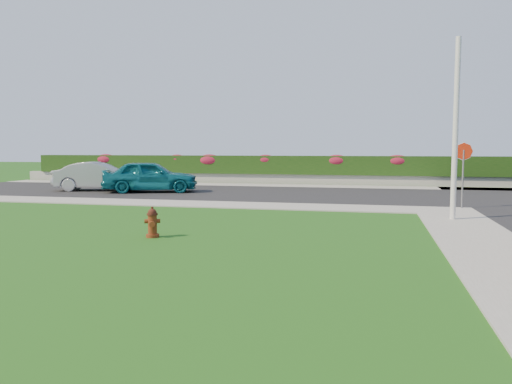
% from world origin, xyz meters
% --- Properties ---
extents(ground, '(120.00, 120.00, 0.00)m').
position_xyz_m(ground, '(0.00, 0.00, 0.00)').
color(ground, black).
rests_on(ground, ground).
extents(street_far, '(26.00, 8.00, 0.04)m').
position_xyz_m(street_far, '(-5.00, 14.00, 0.02)').
color(street_far, black).
rests_on(street_far, ground).
extents(sidewalk_far, '(24.00, 2.00, 0.04)m').
position_xyz_m(sidewalk_far, '(-6.00, 9.00, 0.02)').
color(sidewalk_far, gray).
rests_on(sidewalk_far, ground).
extents(curb_corner, '(2.00, 2.00, 0.04)m').
position_xyz_m(curb_corner, '(7.00, 9.00, 0.02)').
color(curb_corner, gray).
rests_on(curb_corner, ground).
extents(sidewalk_beyond, '(34.00, 2.00, 0.04)m').
position_xyz_m(sidewalk_beyond, '(-1.00, 19.00, 0.02)').
color(sidewalk_beyond, gray).
rests_on(sidewalk_beyond, ground).
extents(retaining_wall, '(34.00, 0.40, 0.60)m').
position_xyz_m(retaining_wall, '(-1.00, 20.50, 0.30)').
color(retaining_wall, gray).
rests_on(retaining_wall, ground).
extents(hedge, '(32.00, 0.90, 1.10)m').
position_xyz_m(hedge, '(-1.00, 20.60, 1.15)').
color(hedge, black).
rests_on(hedge, retaining_wall).
extents(fire_hydrant, '(0.38, 0.37, 0.74)m').
position_xyz_m(fire_hydrant, '(-0.57, 2.10, 0.35)').
color(fire_hydrant, '#4C150B').
rests_on(fire_hydrant, ground).
extents(sedan_teal, '(4.81, 3.18, 1.52)m').
position_xyz_m(sedan_teal, '(-5.86, 13.24, 0.80)').
color(sedan_teal, '#0D5C69').
rests_on(sedan_teal, street_far).
extents(sedan_silver, '(4.54, 2.65, 1.42)m').
position_xyz_m(sedan_silver, '(-8.76, 13.52, 0.75)').
color(sedan_silver, '#9D9FA4').
rests_on(sedan_silver, street_far).
extents(utility_pole, '(0.16, 0.16, 5.35)m').
position_xyz_m(utility_pole, '(6.90, 6.75, 2.68)').
color(utility_pole, silver).
rests_on(utility_pole, ground).
extents(stop_sign, '(0.64, 0.11, 2.36)m').
position_xyz_m(stop_sign, '(7.65, 9.81, 1.73)').
color(stop_sign, slate).
rests_on(stop_sign, ground).
extents(flower_clump_a, '(1.39, 0.89, 0.70)m').
position_xyz_m(flower_clump_a, '(-12.39, 20.50, 1.42)').
color(flower_clump_a, '#A21B3E').
rests_on(flower_clump_a, hedge).
extents(flower_clump_b, '(1.12, 0.72, 0.56)m').
position_xyz_m(flower_clump_b, '(-7.45, 20.50, 1.48)').
color(flower_clump_b, '#A21B3E').
rests_on(flower_clump_b, hedge).
extents(flower_clump_c, '(1.47, 0.94, 0.73)m').
position_xyz_m(flower_clump_c, '(-5.32, 20.50, 1.41)').
color(flower_clump_c, '#A21B3E').
rests_on(flower_clump_c, hedge).
extents(flower_clump_d, '(1.22, 0.78, 0.61)m').
position_xyz_m(flower_clump_d, '(-1.75, 20.50, 1.46)').
color(flower_clump_d, '#A21B3E').
rests_on(flower_clump_d, hedge).
extents(flower_clump_e, '(1.37, 0.88, 0.69)m').
position_xyz_m(flower_clump_e, '(2.48, 20.50, 1.43)').
color(flower_clump_e, '#A21B3E').
rests_on(flower_clump_e, hedge).
extents(flower_clump_f, '(1.35, 0.87, 0.67)m').
position_xyz_m(flower_clump_f, '(5.88, 20.50, 1.43)').
color(flower_clump_f, '#A21B3E').
rests_on(flower_clump_f, hedge).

